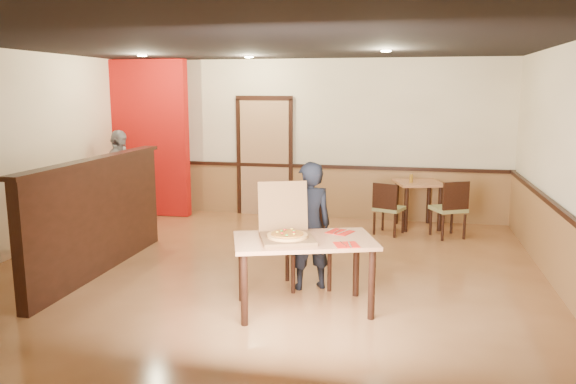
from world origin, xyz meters
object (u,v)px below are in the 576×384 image
diner_chair (307,238)px  side_chair_left (388,206)px  side_chair_right (451,207)px  pizza_box (286,232)px  side_table (418,192)px  condiment (411,178)px  main_table (304,249)px  passerby (120,178)px  diner (309,226)px

diner_chair → side_chair_left: diner_chair is taller
diner_chair → side_chair_left: bearing=50.2°
side_chair_right → pizza_box: bearing=34.4°
diner_chair → side_table: bearing=45.9°
side_chair_left → condiment: condiment is taller
pizza_box → condiment: 4.06m
main_table → side_chair_left: 3.38m
diner_chair → side_chair_right: (1.79, 2.50, -0.06)m
diner_chair → side_chair_right: 3.08m
passerby → pizza_box: (3.56, -3.12, 0.03)m
side_chair_left → condiment: bearing=-104.0°
side_chair_left → condiment: 0.73m
passerby → pizza_box: bearing=-133.0°
diner_chair → side_chair_left: 2.64m
passerby → side_chair_right: bearing=-89.4°
side_table → diner_chair: bearing=-112.9°
main_table → condiment: bearing=55.4°
main_table → side_table: (1.20, 3.90, -0.06)m
main_table → diner_chair: 0.81m
main_table → pizza_box: pizza_box is taller
diner_chair → diner: diner is taller
diner_chair → condiment: bearing=47.3°
side_chair_left → passerby: passerby is taller
diner_chair → pizza_box: bearing=-115.2°
diner → pizza_box: (-0.11, -0.70, 0.09)m
main_table → diner: bearing=76.6°
main_table → side_chair_right: bearing=44.2°
side_chair_left → passerby: 4.48m
diner_chair → side_table: (1.31, 3.11, 0.03)m
side_chair_left → side_table: 0.78m
side_chair_right → diner: 3.18m
side_chair_right → diner: bearing=30.1°
side_chair_left → side_table: (0.47, 0.61, 0.14)m
diner_chair → condiment: 3.25m
side_chair_left → passerby: (-4.46, -0.22, 0.34)m
side_chair_left → diner: 2.78m
passerby → condiment: passerby is taller
pizza_box → diner_chair: bearing=65.0°
pizza_box → diner: bearing=59.9°
diner_chair → passerby: bearing=126.6°
side_chair_right → diner_chair: bearing=27.7°
side_chair_left → condiment: size_ratio=6.17×
main_table → side_chair_left: size_ratio=1.92×
side_table → side_chair_right: bearing=-51.8°
diner_chair → pizza_box: (-0.06, -0.84, 0.27)m
diner_chair → main_table: bearing=-102.9°
passerby → main_table: bearing=-131.2°
diner_chair → diner: bearing=-91.2°
diner → condiment: size_ratio=10.86×
passerby → side_chair_left: bearing=-88.9°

